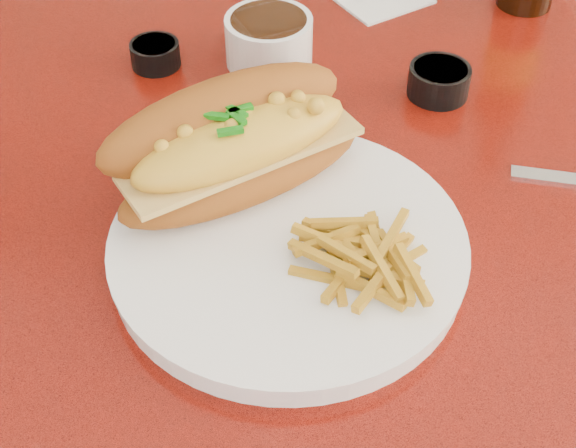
{
  "coord_description": "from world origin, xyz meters",
  "views": [
    {
      "loc": [
        -0.02,
        -0.57,
        1.27
      ],
      "look_at": [
        -0.01,
        -0.11,
        0.81
      ],
      "focal_mm": 50.0,
      "sensor_mm": 36.0,
      "label": 1
    }
  ],
  "objects_px": {
    "mac_hoagie": "(235,143)",
    "sauce_cup_left": "(155,53)",
    "booth_bench_far": "(285,94)",
    "sauce_cup_right": "(439,80)",
    "fork": "(299,168)",
    "gravy_ramekin": "(269,39)",
    "dinner_plate": "(288,248)",
    "diner_table": "(299,286)"
  },
  "relations": [
    {
      "from": "mac_hoagie",
      "to": "sauce_cup_left",
      "type": "xyz_separation_m",
      "value": [
        -0.1,
        0.22,
        -0.05
      ]
    },
    {
      "from": "diner_table",
      "to": "sauce_cup_left",
      "type": "distance_m",
      "value": 0.3
    },
    {
      "from": "diner_table",
      "to": "fork",
      "type": "relative_size",
      "value": 7.72
    },
    {
      "from": "booth_bench_far",
      "to": "mac_hoagie",
      "type": "distance_m",
      "value": 1.01
    },
    {
      "from": "booth_bench_far",
      "to": "dinner_plate",
      "type": "height_order",
      "value": "booth_bench_far"
    },
    {
      "from": "mac_hoagie",
      "to": "fork",
      "type": "xyz_separation_m",
      "value": [
        0.06,
        0.02,
        -0.04
      ]
    },
    {
      "from": "fork",
      "to": "sauce_cup_left",
      "type": "bearing_deg",
      "value": 40.03
    },
    {
      "from": "dinner_plate",
      "to": "diner_table",
      "type": "bearing_deg",
      "value": 82.64
    },
    {
      "from": "dinner_plate",
      "to": "sauce_cup_left",
      "type": "distance_m",
      "value": 0.33
    },
    {
      "from": "mac_hoagie",
      "to": "gravy_ramekin",
      "type": "distance_m",
      "value": 0.23
    },
    {
      "from": "mac_hoagie",
      "to": "sauce_cup_left",
      "type": "relative_size",
      "value": 4.12
    },
    {
      "from": "diner_table",
      "to": "sauce_cup_left",
      "type": "bearing_deg",
      "value": 129.24
    },
    {
      "from": "booth_bench_far",
      "to": "dinner_plate",
      "type": "xyz_separation_m",
      "value": [
        -0.01,
        -0.92,
        0.49
      ]
    },
    {
      "from": "sauce_cup_left",
      "to": "sauce_cup_right",
      "type": "distance_m",
      "value": 0.31
    },
    {
      "from": "mac_hoagie",
      "to": "dinner_plate",
      "type": "bearing_deg",
      "value": -90.05
    },
    {
      "from": "mac_hoagie",
      "to": "gravy_ramekin",
      "type": "relative_size",
      "value": 2.58
    },
    {
      "from": "mac_hoagie",
      "to": "sauce_cup_right",
      "type": "xyz_separation_m",
      "value": [
        0.21,
        0.16,
        -0.05
      ]
    },
    {
      "from": "diner_table",
      "to": "dinner_plate",
      "type": "relative_size",
      "value": 4.04
    },
    {
      "from": "sauce_cup_left",
      "to": "fork",
      "type": "bearing_deg",
      "value": -53.45
    },
    {
      "from": "gravy_ramekin",
      "to": "fork",
      "type": "bearing_deg",
      "value": -82.74
    },
    {
      "from": "diner_table",
      "to": "sauce_cup_right",
      "type": "distance_m",
      "value": 0.26
    },
    {
      "from": "dinner_plate",
      "to": "mac_hoagie",
      "type": "bearing_deg",
      "value": 120.52
    },
    {
      "from": "sauce_cup_left",
      "to": "sauce_cup_right",
      "type": "xyz_separation_m",
      "value": [
        0.3,
        -0.06,
        0.0
      ]
    },
    {
      "from": "fork",
      "to": "gravy_ramekin",
      "type": "bearing_deg",
      "value": 10.73
    },
    {
      "from": "diner_table",
      "to": "gravy_ramekin",
      "type": "relative_size",
      "value": 12.26
    },
    {
      "from": "dinner_plate",
      "to": "gravy_ramekin",
      "type": "relative_size",
      "value": 3.03
    },
    {
      "from": "booth_bench_far",
      "to": "sauce_cup_right",
      "type": "distance_m",
      "value": 0.86
    },
    {
      "from": "sauce_cup_left",
      "to": "sauce_cup_right",
      "type": "relative_size",
      "value": 0.84
    },
    {
      "from": "booth_bench_far",
      "to": "gravy_ramekin",
      "type": "height_order",
      "value": "booth_bench_far"
    },
    {
      "from": "dinner_plate",
      "to": "fork",
      "type": "height_order",
      "value": "same"
    },
    {
      "from": "diner_table",
      "to": "mac_hoagie",
      "type": "bearing_deg",
      "value": -149.87
    },
    {
      "from": "gravy_ramekin",
      "to": "sauce_cup_left",
      "type": "distance_m",
      "value": 0.13
    },
    {
      "from": "sauce_cup_right",
      "to": "fork",
      "type": "bearing_deg",
      "value": -136.53
    },
    {
      "from": "fork",
      "to": "sauce_cup_right",
      "type": "relative_size",
      "value": 2.14
    },
    {
      "from": "booth_bench_far",
      "to": "gravy_ramekin",
      "type": "relative_size",
      "value": 11.96
    },
    {
      "from": "booth_bench_far",
      "to": "gravy_ramekin",
      "type": "xyz_separation_m",
      "value": [
        -0.03,
        -0.62,
        0.51
      ]
    },
    {
      "from": "gravy_ramekin",
      "to": "dinner_plate",
      "type": "bearing_deg",
      "value": -87.21
    },
    {
      "from": "fork",
      "to": "gravy_ramekin",
      "type": "distance_m",
      "value": 0.21
    },
    {
      "from": "diner_table",
      "to": "fork",
      "type": "height_order",
      "value": "fork"
    },
    {
      "from": "dinner_plate",
      "to": "sauce_cup_left",
      "type": "height_order",
      "value": "sauce_cup_left"
    },
    {
      "from": "booth_bench_far",
      "to": "fork",
      "type": "relative_size",
      "value": 7.53
    },
    {
      "from": "fork",
      "to": "sauce_cup_right",
      "type": "xyz_separation_m",
      "value": [
        0.15,
        0.14,
        -0.0
      ]
    }
  ]
}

